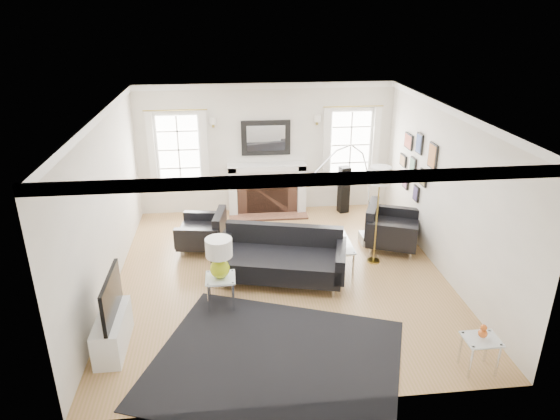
{
  "coord_description": "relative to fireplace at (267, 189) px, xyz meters",
  "views": [
    {
      "loc": [
        -0.83,
        -7.42,
        4.3
      ],
      "look_at": [
        0.01,
        0.3,
        1.08
      ],
      "focal_mm": 32.0,
      "sensor_mm": 36.0,
      "label": 1
    }
  ],
  "objects": [
    {
      "name": "orange_vase",
      "position": [
        2.2,
        -5.44,
        0.03
      ],
      "size": [
        0.11,
        0.11,
        0.18
      ],
      "color": "#D1591A",
      "rests_on": "nesting_table"
    },
    {
      "name": "window_right",
      "position": [
        1.85,
        0.16,
        0.92
      ],
      "size": [
        1.24,
        0.15,
        1.62
      ],
      "color": "white",
      "rests_on": "back_wall"
    },
    {
      "name": "sofa",
      "position": [
        -0.01,
        -2.89,
        -0.17
      ],
      "size": [
        2.29,
        1.45,
        0.69
      ],
      "color": "black",
      "rests_on": "floor"
    },
    {
      "name": "stick_floor_lamp",
      "position": [
        1.7,
        -2.5,
        1.01
      ],
      "size": [
        0.36,
        0.36,
        1.79
      ],
      "color": "#A68E39",
      "rests_on": "floor"
    },
    {
      "name": "armchair_left",
      "position": [
        -1.32,
        -1.66,
        -0.2
      ],
      "size": [
        0.96,
        1.04,
        0.62
      ],
      "color": "black",
      "rests_on": "floor"
    },
    {
      "name": "arc_floor_lamp",
      "position": [
        1.14,
        -2.28,
        0.64
      ],
      "size": [
        1.54,
        1.43,
        2.18
      ],
      "color": "silver",
      "rests_on": "floor"
    },
    {
      "name": "back_wall",
      "position": [
        0.0,
        0.21,
        0.86
      ],
      "size": [
        5.5,
        0.04,
        2.8
      ],
      "primitive_type": "cube",
      "color": "beige",
      "rests_on": "floor"
    },
    {
      "name": "side_table_left",
      "position": [
        -1.01,
        -3.61,
        -0.15
      ],
      "size": [
        0.45,
        0.45,
        0.49
      ],
      "color": "silver",
      "rests_on": "floor"
    },
    {
      "name": "gallery_wall",
      "position": [
        2.72,
        -1.5,
        0.99
      ],
      "size": [
        0.04,
        1.73,
        1.29
      ],
      "color": "black",
      "rests_on": "right_wall"
    },
    {
      "name": "mantel_mirror",
      "position": [
        0.0,
        0.16,
        1.11
      ],
      "size": [
        1.05,
        0.07,
        0.75
      ],
      "color": "black",
      "rests_on": "back_wall"
    },
    {
      "name": "right_wall",
      "position": [
        2.75,
        -2.79,
        0.86
      ],
      "size": [
        0.04,
        6.0,
        2.8
      ],
      "primitive_type": "cube",
      "color": "beige",
      "rests_on": "floor"
    },
    {
      "name": "fireplace",
      "position": [
        0.0,
        0.0,
        0.0
      ],
      "size": [
        1.7,
        0.69,
        1.11
      ],
      "color": "white",
      "rests_on": "floor"
    },
    {
      "name": "gourd_lamp",
      "position": [
        -1.01,
        -3.61,
        0.32
      ],
      "size": [
        0.4,
        0.4,
        0.64
      ],
      "color": "#B5CC19",
      "rests_on": "side_table_left"
    },
    {
      "name": "crown_molding",
      "position": [
        0.0,
        -2.79,
        2.2
      ],
      "size": [
        5.5,
        6.0,
        0.12
      ],
      "primitive_type": "cube",
      "color": "white",
      "rests_on": "back_wall"
    },
    {
      "name": "speaker_tower",
      "position": [
        1.68,
        -0.14,
        -0.02
      ],
      "size": [
        0.25,
        0.25,
        1.04
      ],
      "primitive_type": "cube",
      "rotation": [
        0.0,
        0.0,
        0.24
      ],
      "color": "black",
      "rests_on": "floor"
    },
    {
      "name": "area_rug",
      "position": [
        -0.32,
        -5.03,
        -0.54
      ],
      "size": [
        3.84,
        3.54,
        0.01
      ],
      "primitive_type": "cube",
      "rotation": [
        0.0,
        0.0,
        -0.37
      ],
      "color": "black",
      "rests_on": "floor"
    },
    {
      "name": "left_wall",
      "position": [
        -2.75,
        -2.79,
        0.86
      ],
      "size": [
        0.04,
        6.0,
        2.8
      ],
      "primitive_type": "cube",
      "color": "beige",
      "rests_on": "floor"
    },
    {
      "name": "window_left",
      "position": [
        -1.85,
        0.16,
        0.92
      ],
      "size": [
        1.24,
        0.15,
        1.62
      ],
      "color": "white",
      "rests_on": "back_wall"
    },
    {
      "name": "ceiling",
      "position": [
        0.0,
        -2.79,
        2.26
      ],
      "size": [
        5.5,
        6.0,
        0.02
      ],
      "primitive_type": "cube",
      "color": "white",
      "rests_on": "back_wall"
    },
    {
      "name": "tv_unit",
      "position": [
        -2.44,
        -4.49,
        -0.21
      ],
      "size": [
        0.35,
        1.0,
        1.09
      ],
      "color": "white",
      "rests_on": "floor"
    },
    {
      "name": "armchair_right",
      "position": [
        2.13,
        -1.98,
        -0.15
      ],
      "size": [
        1.24,
        1.3,
        0.7
      ],
      "color": "black",
      "rests_on": "floor"
    },
    {
      "name": "nesting_table",
      "position": [
        2.2,
        -5.44,
        -0.18
      ],
      "size": [
        0.43,
        0.36,
        0.48
      ],
      "color": "silver",
      "rests_on": "floor"
    },
    {
      "name": "floor",
      "position": [
        0.0,
        -2.79,
        -0.54
      ],
      "size": [
        6.0,
        6.0,
        0.0
      ],
      "primitive_type": "plane",
      "color": "#9E7942",
      "rests_on": "ground"
    },
    {
      "name": "front_wall",
      "position": [
        0.0,
        -5.79,
        0.86
      ],
      "size": [
        5.5,
        0.04,
        2.8
      ],
      "primitive_type": "cube",
      "color": "beige",
      "rests_on": "floor"
    },
    {
      "name": "coffee_table",
      "position": [
        0.77,
        -2.49,
        -0.14
      ],
      "size": [
        0.97,
        0.97,
        0.43
      ],
      "color": "silver",
      "rests_on": "floor"
    }
  ]
}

